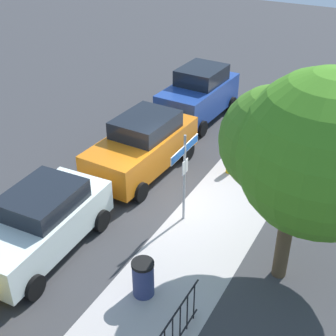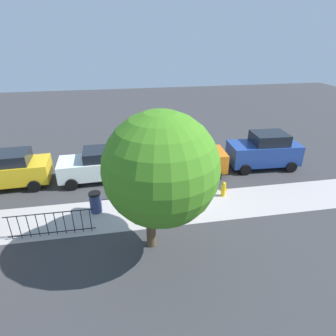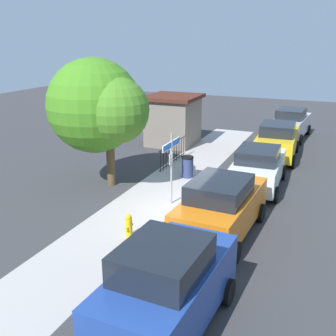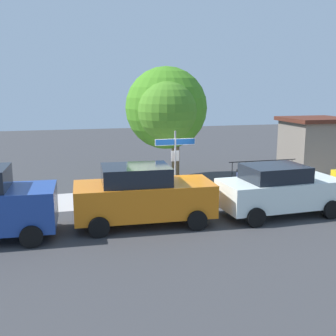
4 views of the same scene
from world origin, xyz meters
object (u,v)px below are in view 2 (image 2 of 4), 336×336
object	(u,v)px
car_white	(100,164)
car_yellow	(6,170)
car_orange	(186,159)
fire_hydrant	(224,189)
shade_tree	(164,168)
car_blue	(264,151)
trash_bin	(96,202)
street_sign	(162,164)

from	to	relation	value
car_white	car_yellow	xyz separation A→B (m)	(4.80, -0.05, 0.05)
car_orange	fire_hydrant	distance (m)	3.01
shade_tree	car_blue	bearing A→B (deg)	-139.13
shade_tree	car_yellow	distance (m)	9.93
car_blue	car_white	size ratio (longest dim) A/B	0.97
car_yellow	trash_bin	world-z (taller)	car_yellow
shade_tree	car_white	xyz separation A→B (m)	(2.54, -6.17, -2.50)
street_sign	trash_bin	xyz separation A→B (m)	(3.13, 0.50, -1.40)
fire_hydrant	trash_bin	bearing A→B (deg)	2.77
car_blue	fire_hydrant	bearing A→B (deg)	41.55
shade_tree	car_blue	world-z (taller)	shade_tree
street_sign	trash_bin	bearing A→B (deg)	9.06
street_sign	car_blue	size ratio (longest dim) A/B	0.67
shade_tree	car_yellow	world-z (taller)	shade_tree
shade_tree	fire_hydrant	world-z (taller)	shade_tree
car_white	trash_bin	xyz separation A→B (m)	(0.12, 3.19, -0.41)
street_sign	fire_hydrant	world-z (taller)	street_sign
shade_tree	car_orange	bearing A→B (deg)	-110.85
car_blue	car_orange	xyz separation A→B (m)	(4.79, 0.17, -0.08)
car_blue	car_yellow	distance (m)	14.40
trash_bin	car_orange	bearing A→B (deg)	-148.98
car_orange	car_yellow	xyz separation A→B (m)	(9.60, -0.29, -0.03)
street_sign	fire_hydrant	bearing A→B (deg)	176.30
street_sign	shade_tree	size ratio (longest dim) A/B	0.51
shade_tree	car_orange	distance (m)	6.79
car_orange	fire_hydrant	size ratio (longest dim) A/B	5.83
car_orange	car_white	distance (m)	4.81
shade_tree	trash_bin	distance (m)	4.94
shade_tree	car_yellow	bearing A→B (deg)	-40.26
shade_tree	car_white	bearing A→B (deg)	-67.58
shade_tree	car_white	size ratio (longest dim) A/B	1.25
car_yellow	shade_tree	bearing A→B (deg)	137.19
fire_hydrant	trash_bin	world-z (taller)	trash_bin
street_sign	shade_tree	xyz separation A→B (m)	(0.47, 3.47, 1.51)
car_yellow	fire_hydrant	size ratio (longest dim) A/B	5.74
street_sign	shade_tree	world-z (taller)	shade_tree
street_sign	car_yellow	size ratio (longest dim) A/B	0.62
car_white	fire_hydrant	world-z (taller)	car_white
car_white	trash_bin	size ratio (longest dim) A/B	4.40
street_sign	fire_hydrant	size ratio (longest dim) A/B	3.55
car_orange	trash_bin	bearing A→B (deg)	33.73
car_orange	trash_bin	world-z (taller)	car_orange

